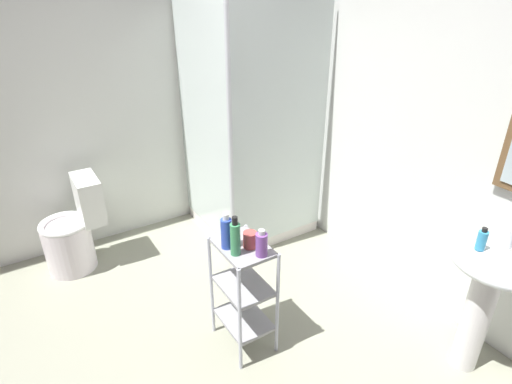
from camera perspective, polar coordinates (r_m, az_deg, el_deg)
ground_plane at (r=2.71m, az=-10.42°, el=-24.34°), size 4.20×4.20×0.02m
wall_back at (r=2.99m, az=22.41°, el=8.60°), size 4.20×0.14×2.50m
wall_left at (r=3.63m, az=-23.66°, el=11.31°), size 0.10×4.20×2.50m
shower_stall at (r=3.72m, az=-1.19°, el=0.97°), size 0.92×0.92×2.00m
pedestal_sink at (r=2.66m, az=29.12°, el=-11.60°), size 0.46×0.37×0.81m
sink_faucet at (r=2.61m, az=31.82°, el=-5.63°), size 0.03×0.03×0.10m
toilet at (r=3.60m, az=-23.89°, el=-5.18°), size 0.37×0.49×0.76m
storage_cart at (r=2.57m, az=-1.77°, el=-13.04°), size 0.38×0.28×0.74m
hand_soap_bottle at (r=2.51m, az=28.77°, el=-5.83°), size 0.05×0.05×0.13m
body_wash_bottle_green at (r=2.27m, az=-2.88°, el=-6.40°), size 0.06×0.06×0.24m
conditioner_bottle_purple at (r=2.27m, az=0.77°, el=-7.23°), size 0.07×0.07×0.16m
shampoo_bottle_blue at (r=2.33m, az=-4.12°, el=-5.63°), size 0.06×0.06×0.22m
rinse_cup at (r=2.35m, az=-0.85°, el=-6.61°), size 0.08×0.08×0.10m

